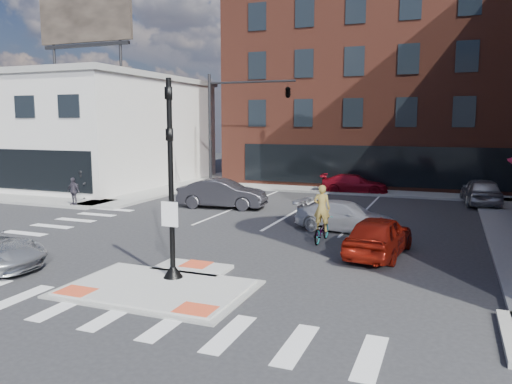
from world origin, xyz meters
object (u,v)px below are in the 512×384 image
at_px(white_pickup, 346,216).
at_px(pedestrian_a, 82,184).
at_px(pedestrian_b, 73,191).
at_px(bg_car_red, 354,184).
at_px(cyclist, 322,223).
at_px(red_sedan, 379,236).
at_px(bg_car_silver, 481,191).
at_px(bg_car_dark, 222,194).

height_order(white_pickup, pedestrian_a, pedestrian_a).
height_order(white_pickup, pedestrian_b, pedestrian_b).
bearing_deg(white_pickup, pedestrian_b, 96.92).
height_order(bg_car_red, cyclist, cyclist).
distance_m(bg_car_red, cyclist, 14.56).
height_order(red_sedan, white_pickup, red_sedan).
distance_m(red_sedan, bg_car_silver, 14.27).
relative_size(bg_car_silver, pedestrian_b, 3.03).
bearing_deg(white_pickup, red_sedan, -143.02).
height_order(red_sedan, bg_car_silver, bg_car_silver).
height_order(white_pickup, cyclist, cyclist).
height_order(bg_car_silver, cyclist, cyclist).
height_order(bg_car_dark, bg_car_red, bg_car_dark).
bearing_deg(bg_car_red, pedestrian_a, 117.56).
relative_size(white_pickup, bg_car_silver, 0.96).
bearing_deg(pedestrian_b, white_pickup, 4.77).
height_order(red_sedan, bg_car_red, red_sedan).
bearing_deg(bg_car_dark, pedestrian_b, 103.43).
xyz_separation_m(bg_car_silver, pedestrian_b, (-21.73, -9.37, 0.12)).
distance_m(white_pickup, bg_car_red, 12.26).
xyz_separation_m(red_sedan, pedestrian_a, (-18.76, 6.31, 0.29)).
bearing_deg(pedestrian_a, pedestrian_b, -26.91).
xyz_separation_m(red_sedan, white_pickup, (-1.94, 3.69, -0.09)).
bearing_deg(cyclist, pedestrian_b, -9.21).
xyz_separation_m(bg_car_dark, cyclist, (7.22, -5.91, -0.03)).
xyz_separation_m(bg_car_dark, pedestrian_b, (-8.01, -2.91, 0.11)).
xyz_separation_m(bg_car_red, pedestrian_a, (-15.00, -9.50, 0.38)).
xyz_separation_m(bg_car_silver, pedestrian_a, (-22.81, -7.37, 0.23)).
relative_size(bg_car_silver, bg_car_red, 1.05).
xyz_separation_m(bg_car_silver, cyclist, (-6.50, -12.37, -0.02)).
relative_size(red_sedan, bg_car_dark, 0.88).
xyz_separation_m(red_sedan, bg_car_silver, (4.04, 13.69, 0.06)).
distance_m(bg_car_silver, cyclist, 13.97).
bearing_deg(bg_car_dark, cyclist, -135.89).
xyz_separation_m(bg_car_dark, bg_car_red, (5.91, 8.59, -0.16)).
bearing_deg(white_pickup, bg_car_silver, -21.72).
distance_m(bg_car_silver, pedestrian_b, 23.66).
distance_m(bg_car_silver, bg_car_red, 8.09).
bearing_deg(bg_car_silver, white_pickup, 53.52).
bearing_deg(bg_car_silver, red_sedan, 67.98).
distance_m(bg_car_silver, pedestrian_a, 23.97).
distance_m(bg_car_red, pedestrian_b, 18.06).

